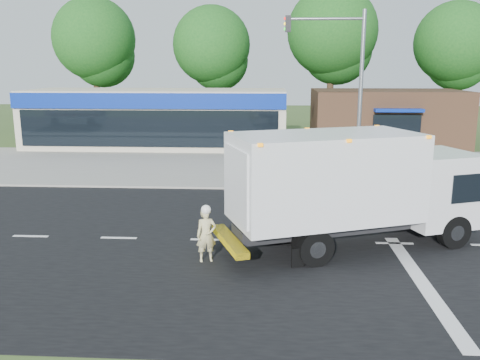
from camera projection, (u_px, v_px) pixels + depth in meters
The scene contains 11 objects.
ground at pixel (301, 242), 16.47m from camera, with size 120.00×120.00×0.00m, color #385123.
road_asphalt at pixel (301, 242), 16.47m from camera, with size 60.00×14.00×0.02m, color black.
sidewalk at pixel (291, 183), 24.44m from camera, with size 60.00×2.40×0.12m, color gray.
parking_apron at pixel (287, 162), 30.11m from camera, with size 60.00×9.00×0.02m, color gray.
lane_markings at pixel (349, 257), 15.07m from camera, with size 55.20×7.00×0.01m.
ems_box_truck at pixel (351, 182), 15.56m from camera, with size 8.59×5.25×3.65m.
emergency_worker at pixel (206, 234), 14.66m from camera, with size 0.66×0.53×1.70m.
retail_strip_mall at pixel (158, 118), 35.96m from camera, with size 18.00×6.20×4.00m.
brown_storefront at pixel (386, 119), 35.10m from camera, with size 10.00×6.70×4.00m.
traffic_signal_pole at pixel (346, 81), 22.66m from camera, with size 3.51×0.25×8.00m.
background_trees at pixel (273, 44), 42.34m from camera, with size 36.77×7.39×12.10m.
Camera 1 is at (-1.06, -15.72, 5.56)m, focal length 38.00 mm.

